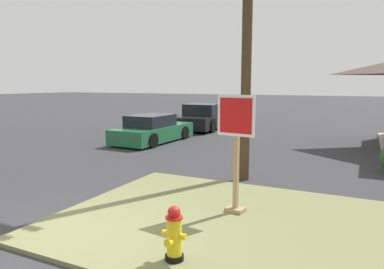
{
  "coord_description": "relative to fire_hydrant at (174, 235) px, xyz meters",
  "views": [
    {
      "loc": [
        4.41,
        -4.22,
        2.62
      ],
      "look_at": [
        0.83,
        3.12,
        1.46
      ],
      "focal_mm": 33.31,
      "sensor_mm": 36.0,
      "label": 1
    }
  ],
  "objects": [
    {
      "name": "fire_hydrant",
      "position": [
        0.0,
        0.0,
        0.0
      ],
      "size": [
        0.38,
        0.34,
        0.82
      ],
      "color": "black",
      "rests_on": "grass_corner_patch"
    },
    {
      "name": "utility_pole",
      "position": [
        -0.53,
        4.96,
        4.1
      ],
      "size": [
        1.35,
        0.27,
        8.75
      ],
      "color": "#42301E",
      "rests_on": "ground"
    },
    {
      "name": "parked_sedan_green",
      "position": [
        -6.25,
        9.33,
        0.08
      ],
      "size": [
        2.01,
        4.45,
        1.25
      ],
      "color": "#1E6038",
      "rests_on": "ground"
    },
    {
      "name": "pickup_truck_black",
      "position": [
        -6.09,
        14.88,
        0.16
      ],
      "size": [
        2.39,
        5.63,
        1.48
      ],
      "color": "black",
      "rests_on": "ground"
    },
    {
      "name": "ground_plane",
      "position": [
        -2.04,
        -0.04,
        -0.46
      ],
      "size": [
        160.0,
        160.0,
        0.0
      ],
      "primitive_type": "plane",
      "color": "#333335"
    },
    {
      "name": "stop_sign",
      "position": [
        0.14,
        2.26,
        0.79
      ],
      "size": [
        0.79,
        0.33,
        2.33
      ],
      "color": "#A3845B",
      "rests_on": "grass_corner_patch"
    },
    {
      "name": "grass_corner_patch",
      "position": [
        -0.04,
        1.77,
        -0.42
      ],
      "size": [
        5.95,
        5.03,
        0.08
      ],
      "primitive_type": "cube",
      "color": "olive",
      "rests_on": "ground"
    },
    {
      "name": "manhole_cover",
      "position": [
        -1.9,
        3.09,
        -0.45
      ],
      "size": [
        0.7,
        0.7,
        0.02
      ],
      "primitive_type": "cylinder",
      "color": "black",
      "rests_on": "ground"
    }
  ]
}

